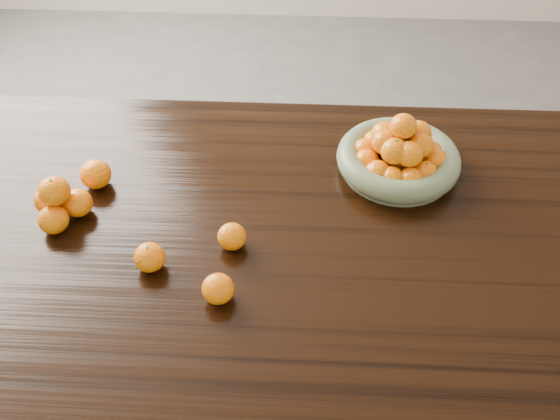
{
  "coord_description": "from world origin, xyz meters",
  "views": [
    {
      "loc": [
        0.01,
        -0.99,
        1.78
      ],
      "look_at": [
        -0.04,
        -0.02,
        0.83
      ],
      "focal_mm": 40.0,
      "sensor_mm": 36.0,
      "label": 1
    }
  ],
  "objects_px": {
    "loose_orange_0": "(150,257)",
    "orange_pyramid": "(59,203)",
    "dining_table": "(297,255)",
    "fruit_bowl": "(399,155)"
  },
  "relations": [
    {
      "from": "dining_table",
      "to": "orange_pyramid",
      "type": "distance_m",
      "value": 0.57
    },
    {
      "from": "dining_table",
      "to": "orange_pyramid",
      "type": "xyz_separation_m",
      "value": [
        -0.55,
        0.01,
        0.14
      ]
    },
    {
      "from": "orange_pyramid",
      "to": "loose_orange_0",
      "type": "height_order",
      "value": "orange_pyramid"
    },
    {
      "from": "dining_table",
      "to": "loose_orange_0",
      "type": "height_order",
      "value": "loose_orange_0"
    },
    {
      "from": "fruit_bowl",
      "to": "loose_orange_0",
      "type": "bearing_deg",
      "value": -147.76
    },
    {
      "from": "dining_table",
      "to": "loose_orange_0",
      "type": "distance_m",
      "value": 0.36
    },
    {
      "from": "fruit_bowl",
      "to": "loose_orange_0",
      "type": "xyz_separation_m",
      "value": [
        -0.56,
        -0.35,
        -0.01
      ]
    },
    {
      "from": "loose_orange_0",
      "to": "orange_pyramid",
      "type": "bearing_deg",
      "value": 149.23
    },
    {
      "from": "fruit_bowl",
      "to": "loose_orange_0",
      "type": "height_order",
      "value": "fruit_bowl"
    },
    {
      "from": "orange_pyramid",
      "to": "loose_orange_0",
      "type": "relative_size",
      "value": 2.04
    }
  ]
}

